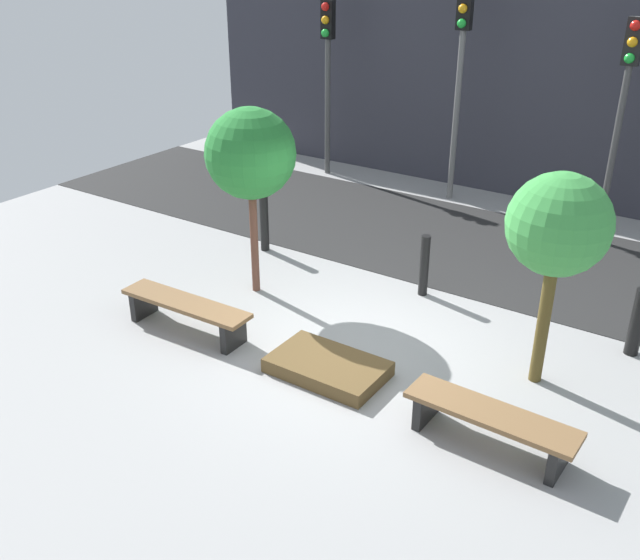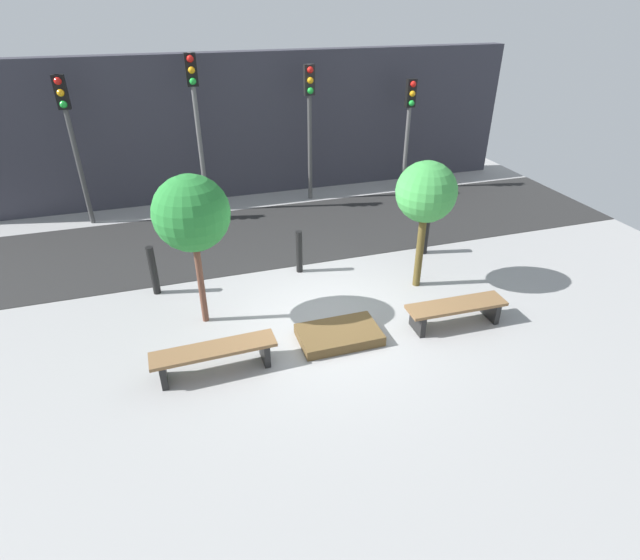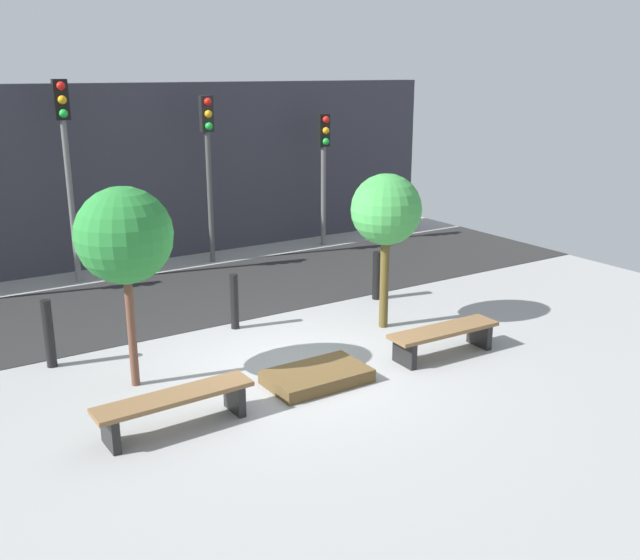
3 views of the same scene
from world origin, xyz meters
name	(u,v)px [view 2 (image 2 of 3)]	position (x,y,z in m)	size (l,w,h in m)	color
ground_plane	(328,319)	(0.00, 0.00, 0.00)	(18.00, 18.00, 0.00)	#989898
road_strip	(278,233)	(0.00, 4.10, 0.01)	(18.00, 3.74, 0.01)	#272727
building_facade	(249,126)	(0.00, 7.37, 2.00)	(16.20, 0.50, 4.00)	#33333D
bench_left	(214,354)	(-2.20, -0.85, 0.34)	(2.01, 0.50, 0.46)	black
bench_right	(456,309)	(2.20, -0.85, 0.32)	(1.88, 0.53, 0.45)	black
planter_bed	(339,335)	(0.00, -0.65, 0.09)	(1.43, 0.88, 0.19)	brown
tree_behind_left_bench	(191,214)	(-2.20, 0.68, 2.15)	(1.31, 1.31, 2.82)	brown
tree_behind_right_bench	(426,193)	(2.20, 0.68, 2.03)	(1.18, 1.18, 2.65)	brown
bollard_far_left	(153,271)	(-3.04, 1.98, 0.52)	(0.15, 0.15, 1.04)	black
bollard_left	(299,252)	(0.00, 1.98, 0.48)	(0.14, 0.14, 0.96)	black
bollard_center	(425,235)	(3.04, 1.98, 0.47)	(0.18, 0.18, 0.93)	black
traffic_light_west	(69,125)	(-4.58, 6.26, 2.57)	(0.28, 0.27, 3.72)	#484848
traffic_light_mid_west	(196,108)	(-1.53, 6.26, 2.81)	(0.28, 0.27, 4.10)	slate
traffic_light_mid_east	(310,110)	(1.53, 6.26, 2.58)	(0.28, 0.27, 3.73)	#474747
traffic_light_east	(409,115)	(4.58, 6.26, 2.26)	(0.28, 0.27, 3.24)	#5C5C5C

